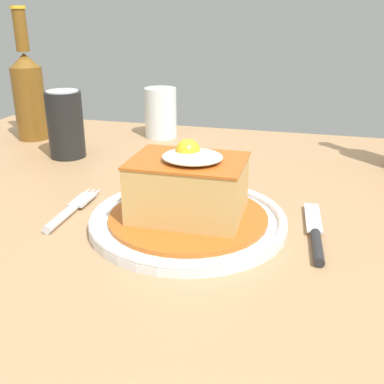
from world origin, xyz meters
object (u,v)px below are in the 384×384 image
Objects in this scene: main_plate at (188,220)px; drinking_glass at (161,116)px; knife at (316,238)px; soda_can at (65,124)px; fork at (68,212)px; beer_bottle_amber at (29,92)px.

main_plate is 0.45m from drinking_glass.
knife is 1.34× the size of soda_can.
main_plate is at bearing 178.50° from knife.
soda_can is 0.22m from drinking_glass.
drinking_glass is (-0.01, 0.42, 0.04)m from fork.
drinking_glass is at bearing 90.72° from fork.
beer_bottle_amber is at bearing -162.44° from drinking_glass.
fork is 0.53× the size of beer_bottle_amber.
knife is at bearing -1.50° from main_plate.
soda_can reaches higher than main_plate.
soda_can is 0.17m from beer_bottle_amber.
main_plate is at bearing -67.46° from drinking_glass.
drinking_glass is at bearing 128.55° from knife.
soda_can is 1.18× the size of drinking_glass.
soda_can is at bearing -124.92° from drinking_glass.
main_plate is 0.96× the size of beer_bottle_amber.
main_plate is 0.55m from beer_bottle_amber.
drinking_glass reaches higher than knife.
drinking_glass reaches higher than main_plate.
knife is 0.62× the size of beer_bottle_amber.
beer_bottle_amber is at bearing 142.48° from main_plate.
fork and knife have the same top height.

